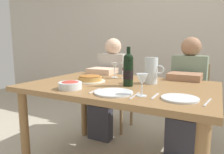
% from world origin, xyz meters
% --- Properties ---
extents(back_wall, '(8.00, 0.10, 2.80)m').
position_xyz_m(back_wall, '(0.00, 2.02, 1.40)').
color(back_wall, beige).
rests_on(back_wall, ground).
extents(dining_table, '(1.50, 1.00, 0.76)m').
position_xyz_m(dining_table, '(0.00, 0.00, 0.67)').
color(dining_table, olive).
rests_on(dining_table, ground).
extents(wine_bottle, '(0.08, 0.08, 0.31)m').
position_xyz_m(wine_bottle, '(0.09, -0.04, 0.89)').
color(wine_bottle, black).
rests_on(wine_bottle, dining_table).
extents(water_pitcher, '(0.16, 0.11, 0.22)m').
position_xyz_m(water_pitcher, '(0.22, 0.15, 0.86)').
color(water_pitcher, silver).
rests_on(water_pitcher, dining_table).
extents(baked_tart, '(0.27, 0.27, 0.06)m').
position_xyz_m(baked_tart, '(-0.28, -0.03, 0.79)').
color(baked_tart, silver).
rests_on(baked_tart, dining_table).
extents(salad_bowl, '(0.17, 0.17, 0.06)m').
position_xyz_m(salad_bowl, '(-0.24, -0.34, 0.79)').
color(salad_bowl, silver).
rests_on(salad_bowl, dining_table).
extents(wine_glass_left_diner, '(0.06, 0.06, 0.15)m').
position_xyz_m(wine_glass_left_diner, '(-0.19, 0.28, 0.87)').
color(wine_glass_left_diner, silver).
rests_on(wine_glass_left_diner, dining_table).
extents(wine_glass_right_diner, '(0.07, 0.07, 0.15)m').
position_xyz_m(wine_glass_right_diner, '(-0.08, 0.28, 0.87)').
color(wine_glass_right_diner, silver).
rests_on(wine_glass_right_diner, dining_table).
extents(wine_glass_centre, '(0.07, 0.07, 0.14)m').
position_xyz_m(wine_glass_centre, '(0.30, -0.29, 0.86)').
color(wine_glass_centre, silver).
rests_on(wine_glass_centre, dining_table).
extents(dinner_plate_left_setting, '(0.22, 0.22, 0.01)m').
position_xyz_m(dinner_plate_left_setting, '(0.52, -0.26, 0.77)').
color(dinner_plate_left_setting, silver).
rests_on(dinner_plate_left_setting, dining_table).
extents(dinner_plate_right_setting, '(0.26, 0.26, 0.01)m').
position_xyz_m(dinner_plate_right_setting, '(0.11, -0.31, 0.77)').
color(dinner_plate_right_setting, silver).
rests_on(dinner_plate_right_setting, dining_table).
extents(fork_left_setting, '(0.02, 0.16, 0.00)m').
position_xyz_m(fork_left_setting, '(0.37, -0.26, 0.76)').
color(fork_left_setting, silver).
rests_on(fork_left_setting, dining_table).
extents(knife_left_setting, '(0.04, 0.18, 0.00)m').
position_xyz_m(knife_left_setting, '(0.67, -0.26, 0.76)').
color(knife_left_setting, silver).
rests_on(knife_left_setting, dining_table).
extents(knife_right_setting, '(0.01, 0.18, 0.00)m').
position_xyz_m(knife_right_setting, '(0.26, -0.31, 0.76)').
color(knife_right_setting, silver).
rests_on(knife_right_setting, dining_table).
extents(spoon_right_setting, '(0.03, 0.16, 0.00)m').
position_xyz_m(spoon_right_setting, '(-0.04, -0.31, 0.76)').
color(spoon_right_setting, silver).
rests_on(spoon_right_setting, dining_table).
extents(chair_left, '(0.41, 0.41, 0.87)m').
position_xyz_m(chair_left, '(-0.45, 0.87, 0.50)').
color(chair_left, '#9E7A51').
rests_on(chair_left, ground).
extents(diner_left, '(0.34, 0.51, 1.16)m').
position_xyz_m(diner_left, '(-0.45, 0.64, 0.62)').
color(diner_left, '#B7B2A8').
rests_on(diner_left, ground).
extents(chair_right, '(0.41, 0.41, 0.87)m').
position_xyz_m(chair_right, '(0.45, 0.88, 0.50)').
color(chair_right, '#9E7A51').
rests_on(chair_right, ground).
extents(diner_right, '(0.34, 0.51, 1.16)m').
position_xyz_m(diner_right, '(0.45, 0.64, 0.62)').
color(diner_right, gray).
rests_on(diner_right, ground).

